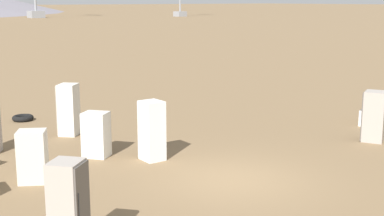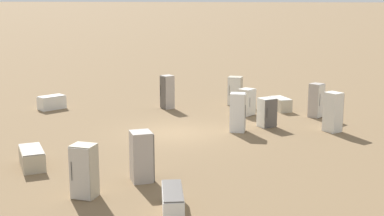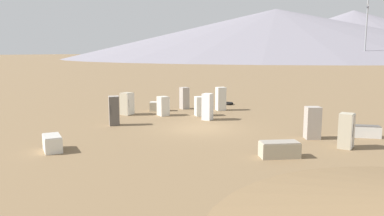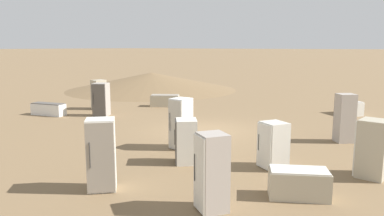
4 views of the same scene
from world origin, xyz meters
TOP-DOWN VIEW (x-y plane):
  - ground_plane at (0.00, 0.00)m, footprint 1000.00×1000.00m
  - dirt_mound at (10.59, 12.36)m, footprint 14.35×14.35m
  - discarded_fridge_0 at (4.25, 5.81)m, footprint 1.59×1.90m
  - discarded_fridge_1 at (1.40, -5.39)m, footprint 0.87×0.87m
  - discarded_fridge_2 at (-0.16, 6.62)m, footprint 0.98×0.99m
  - discarded_fridge_3 at (-3.15, -4.37)m, footprint 0.97×0.98m
  - discarded_fridge_4 at (1.25, 8.40)m, footprint 0.80×0.74m
  - discarded_fridge_5 at (-2.93, -0.72)m, footprint 0.73×0.62m
  - discarded_fridge_6 at (-4.94, -5.79)m, footprint 1.30×1.60m
  - discarded_fridge_7 at (-1.70, 9.06)m, footprint 1.03×2.00m
  - discarded_fridge_8 at (7.79, -4.20)m, footprint 1.49×1.60m
  - discarded_fridge_9 at (-2.32, -6.98)m, footprint 0.84×0.85m
  - discarded_fridge_10 at (-6.77, -4.42)m, footprint 0.87×0.87m
  - discarded_fridge_11 at (-7.33, -1.44)m, footprint 0.95×0.95m
  - discarded_fridge_12 at (-4.26, -1.90)m, footprint 1.00×0.99m

SIDE VIEW (x-z plane):
  - ground_plane at x=0.00m, z-range 0.00..0.00m
  - discarded_fridge_7 at x=-1.70m, z-range 0.00..0.66m
  - discarded_fridge_0 at x=4.25m, z-range 0.00..0.72m
  - discarded_fridge_6 at x=-4.94m, z-range 0.00..0.72m
  - discarded_fridge_8 at x=7.79m, z-range 0.00..0.76m
  - discarded_fridge_12 at x=-4.26m, z-range 0.00..1.41m
  - discarded_fridge_3 at x=-3.15m, z-range 0.00..1.42m
  - dirt_mound at x=10.59m, z-range 0.00..1.47m
  - discarded_fridge_9 at x=-2.32m, z-range 0.00..1.66m
  - discarded_fridge_4 at x=1.25m, z-range 0.00..1.72m
  - discarded_fridge_2 at x=-0.16m, z-range 0.00..1.75m
  - discarded_fridge_10 at x=-6.77m, z-range 0.00..1.78m
  - discarded_fridge_5 at x=-2.93m, z-range 0.00..1.83m
  - discarded_fridge_11 at x=-7.33m, z-range 0.00..1.87m
  - discarded_fridge_1 at x=1.40m, z-range 0.00..1.88m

